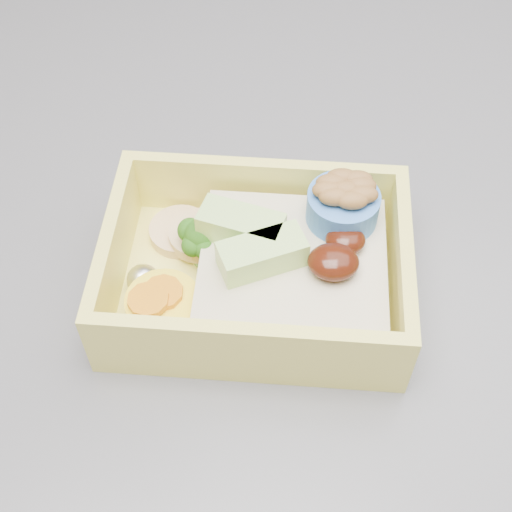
{
  "coord_description": "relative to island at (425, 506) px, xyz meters",
  "views": [
    {
      "loc": [
        -0.19,
        -0.38,
        1.3
      ],
      "look_at": [
        -0.2,
        -0.12,
        0.96
      ],
      "focal_mm": 50.0,
      "sensor_mm": 36.0,
      "label": 1
    }
  ],
  "objects": [
    {
      "name": "island",
      "position": [
        0.0,
        0.0,
        0.0
      ],
      "size": [
        1.24,
        0.84,
        0.92
      ],
      "color": "brown",
      "rests_on": "ground"
    },
    {
      "name": "bento_box",
      "position": [
        -0.19,
        -0.01,
        0.48
      ],
      "size": [
        0.19,
        0.15,
        0.07
      ],
      "rotation": [
        0.0,
        0.0,
        -0.07
      ],
      "color": "#F3E864",
      "rests_on": "island"
    }
  ]
}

